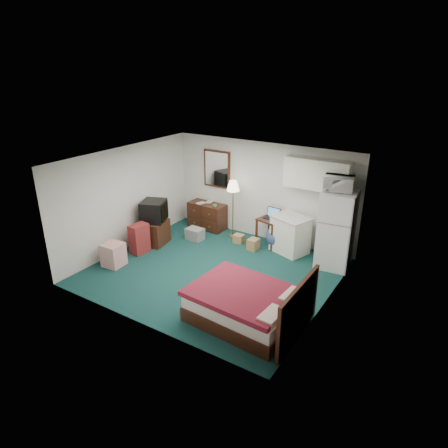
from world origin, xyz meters
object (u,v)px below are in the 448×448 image
Objects in this scene: kitchen_counter at (290,235)px; tv_stand at (154,232)px; dresser at (207,216)px; fridge at (336,230)px; desk at (270,232)px; floor_lamp at (233,209)px; suitcase at (139,239)px; bed at (245,305)px.

kitchen_counter is 1.34× the size of tv_stand.
dresser is 1.60× the size of tv_stand.
dresser is 3.71m from fridge.
tv_stand is (-2.52, -1.50, -0.05)m from desk.
floor_lamp is 0.87× the size of fridge.
desk is 0.40× the size of fridge.
dresser is 0.60× the size of fridge.
dresser is 1.44× the size of suitcase.
tv_stand reaches higher than bed.
floor_lamp is at bearing -162.53° from kitchen_counter.
suitcase is at bearing -126.77° from desk.
kitchen_counter reaches higher than dresser.
fridge reaches higher than floor_lamp.
tv_stand is (-1.47, -1.43, -0.46)m from floor_lamp.
kitchen_counter is 3.02m from bed.
desk is 3.23m from suitcase.
dresser reaches higher than tv_stand.
bed is at bearing -11.72° from suitcase.
floor_lamp reaches higher than bed.
desk is 0.80× the size of kitchen_counter.
bed is 2.52× the size of suitcase.
suitcase is (-3.48, 0.99, 0.07)m from bed.
dresser is at bearing 169.54° from fridge.
dresser is 1.96m from desk.
floor_lamp is at bearing -163.27° from desk.
desk is (1.06, 0.07, -0.41)m from floor_lamp.
suitcase is (0.07, -0.59, 0.06)m from tv_stand.
floor_lamp is 2.10m from tv_stand.
dresser is at bearing 172.13° from floor_lamp.
tv_stand is at bearing 101.10° from suitcase.
tv_stand is (-4.22, -1.26, -0.58)m from fridge.
fridge is 2.98m from bed.
fridge reaches higher than suitcase.
tv_stand is at bearing -169.25° from fridge.
bed is 3.89m from tv_stand.
floor_lamp is 3.70m from bed.
tv_stand is at bearing -135.71° from floor_lamp.
suitcase is (-4.15, -1.86, -0.51)m from fridge.
kitchen_counter reaches higher than desk.
dresser is at bearing 137.48° from bed.
floor_lamp reaches higher than kitchen_counter.
desk reaches higher than tv_stand.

